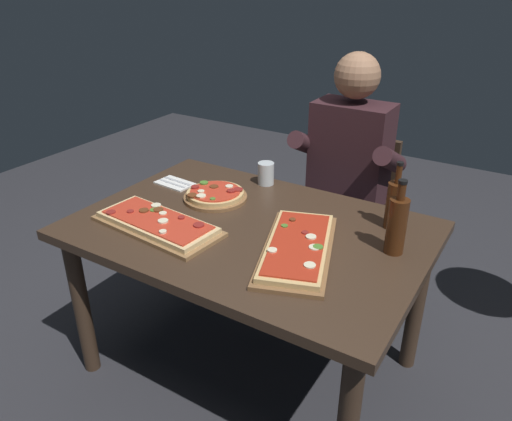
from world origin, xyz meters
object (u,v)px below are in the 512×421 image
at_px(oil_bottle_amber, 395,204).
at_px(wine_bottle_dark, 397,224).
at_px(pizza_rectangular_left, 298,247).
at_px(pizza_round_far, 215,195).
at_px(diner_chair, 350,209).
at_px(dining_table, 250,247).
at_px(seated_diner, 345,173).
at_px(pizza_rectangular_front, 157,223).
at_px(tumbler_near_camera, 266,175).

bearing_deg(oil_bottle_amber, wine_bottle_dark, -70.31).
distance_m(pizza_rectangular_left, pizza_round_far, 0.57).
height_order(pizza_round_far, diner_chair, diner_chair).
bearing_deg(dining_table, oil_bottle_amber, 31.07).
distance_m(dining_table, diner_chair, 0.88).
bearing_deg(seated_diner, wine_bottle_dark, -54.34).
relative_size(dining_table, oil_bottle_amber, 5.01).
height_order(wine_bottle_dark, seated_diner, seated_diner).
bearing_deg(diner_chair, wine_bottle_dark, -58.97).
xyz_separation_m(pizza_round_far, oil_bottle_amber, (0.76, 0.16, 0.08)).
xyz_separation_m(wine_bottle_dark, seated_diner, (-0.45, 0.62, -0.11)).
distance_m(pizza_rectangular_front, pizza_round_far, 0.35).
bearing_deg(pizza_round_far, pizza_rectangular_front, -96.08).
xyz_separation_m(dining_table, seated_diner, (0.11, 0.74, 0.10)).
height_order(pizza_round_far, tumbler_near_camera, tumbler_near_camera).
bearing_deg(pizza_rectangular_left, oil_bottle_amber, 57.93).
distance_m(pizza_rectangular_left, oil_bottle_amber, 0.45).
bearing_deg(dining_table, tumbler_near_camera, 112.14).
relative_size(pizza_rectangular_front, wine_bottle_dark, 1.96).
xyz_separation_m(dining_table, tumbler_near_camera, (-0.17, 0.41, 0.14)).
height_order(diner_chair, seated_diner, seated_diner).
bearing_deg(pizza_rectangular_left, tumbler_near_camera, 131.22).
xyz_separation_m(dining_table, pizza_rectangular_front, (-0.31, -0.21, 0.12)).
distance_m(dining_table, tumbler_near_camera, 0.46).
bearing_deg(pizza_rectangular_front, pizza_rectangular_left, 12.98).
bearing_deg(seated_diner, pizza_rectangular_front, -113.79).
distance_m(dining_table, oil_bottle_amber, 0.61).
bearing_deg(oil_bottle_amber, dining_table, -148.93).
bearing_deg(seated_diner, oil_bottle_amber, -49.07).
distance_m(pizza_rectangular_front, wine_bottle_dark, 0.92).
bearing_deg(pizza_rectangular_left, pizza_round_far, 157.99).
height_order(pizza_rectangular_front, tumbler_near_camera, tumbler_near_camera).
bearing_deg(tumbler_near_camera, dining_table, -67.86).
height_order(pizza_rectangular_front, pizza_rectangular_left, pizza_rectangular_front).
distance_m(pizza_rectangular_front, pizza_rectangular_left, 0.58).
bearing_deg(diner_chair, tumbler_near_camera, -121.42).
xyz_separation_m(wine_bottle_dark, tumbler_near_camera, (-0.72, 0.29, -0.07)).
bearing_deg(wine_bottle_dark, pizza_rectangular_front, -159.74).
xyz_separation_m(tumbler_near_camera, seated_diner, (0.27, 0.33, -0.04)).
relative_size(pizza_round_far, seated_diner, 0.22).
xyz_separation_m(pizza_rectangular_left, pizza_round_far, (-0.53, 0.21, 0.00)).
distance_m(oil_bottle_amber, tumbler_near_camera, 0.67).
relative_size(dining_table, pizza_rectangular_left, 2.32).
height_order(pizza_round_far, wine_bottle_dark, wine_bottle_dark).
bearing_deg(wine_bottle_dark, diner_chair, 121.03).
xyz_separation_m(pizza_round_far, diner_chair, (0.38, 0.72, -0.27)).
bearing_deg(wine_bottle_dark, tumbler_near_camera, 157.80).
xyz_separation_m(pizza_rectangular_front, tumbler_near_camera, (0.14, 0.61, 0.03)).
height_order(pizza_round_far, seated_diner, seated_diner).
xyz_separation_m(pizza_rectangular_left, seated_diner, (-0.15, 0.81, -0.02)).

